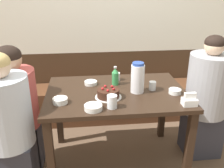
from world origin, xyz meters
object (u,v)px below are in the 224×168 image
object	(u,v)px
bowl_soup_white	(93,107)
bowl_rice_small	(175,91)
bowl_side_dish	(60,101)
glass_water_tall	(152,86)
soju_bottle	(115,76)
glass_shot_small	(112,102)
bowl_sauce_shallow	(91,83)
person_pale_blue_shirt	(17,112)
person_grey_tee	(9,128)
water_pitcher	(138,78)
birthday_cake	(108,93)
bench_seat	(108,102)
glass_tumbler_short	(116,76)
person_teal_shirt	(206,98)
napkin_holder	(189,101)

from	to	relation	value
bowl_soup_white	bowl_rice_small	size ratio (longest dim) A/B	1.29
bowl_side_dish	glass_water_tall	world-z (taller)	glass_water_tall
soju_bottle	glass_shot_small	world-z (taller)	soju_bottle
bowl_sauce_shallow	glass_shot_small	distance (m)	0.51
person_pale_blue_shirt	person_grey_tee	size ratio (longest dim) A/B	0.99
water_pitcher	person_pale_blue_shirt	xyz separation A→B (m)	(-1.04, 0.04, -0.29)
bowl_rice_small	birthday_cake	bearing A→B (deg)	-178.30
bench_seat	glass_tumbler_short	bearing A→B (deg)	-86.69
person_pale_blue_shirt	soju_bottle	bearing A→B (deg)	9.49
glass_water_tall	glass_tumbler_short	size ratio (longest dim) A/B	1.04
bowl_side_dish	bowl_sauce_shallow	world-z (taller)	bowl_side_dish
bowl_soup_white	person_teal_shirt	bearing A→B (deg)	18.85
bowl_side_dish	glass_tumbler_short	world-z (taller)	glass_tumbler_short
napkin_holder	person_pale_blue_shirt	distance (m)	1.44
bowl_sauce_shallow	bowl_side_dish	bearing A→B (deg)	-124.71
bench_seat	glass_shot_small	bearing A→B (deg)	-93.60
birthday_cake	glass_shot_small	distance (m)	0.18
glass_water_tall	person_teal_shirt	size ratio (longest dim) A/B	0.06
bowl_sauce_shallow	water_pitcher	bearing A→B (deg)	-28.47
water_pitcher	bowl_soup_white	distance (m)	0.50
bowl_soup_white	soju_bottle	bearing A→B (deg)	64.88
person_teal_shirt	bowl_sauce_shallow	bearing A→B (deg)	-6.96
bowl_side_dish	bowl_sauce_shallow	size ratio (longest dim) A/B	1.00
napkin_holder	glass_water_tall	size ratio (longest dim) A/B	1.44
birthday_cake	bowl_soup_white	world-z (taller)	birthday_cake
birthday_cake	bowl_side_dish	distance (m)	0.39
water_pitcher	person_grey_tee	distance (m)	1.10
napkin_holder	birthday_cake	bearing A→B (deg)	161.19
birthday_cake	soju_bottle	distance (m)	0.29
bench_seat	person_grey_tee	distance (m)	1.43
person_teal_shirt	person_grey_tee	bearing A→B (deg)	9.87
bowl_soup_white	person_pale_blue_shirt	distance (m)	0.75
water_pitcher	bowl_rice_small	distance (m)	0.34
bowl_soup_white	water_pitcher	bearing A→B (deg)	36.28
birthday_cake	person_teal_shirt	distance (m)	0.98
bowl_rice_small	person_grey_tee	bearing A→B (deg)	-173.65
water_pitcher	bowl_sauce_shallow	distance (m)	0.46
person_grey_tee	napkin_holder	bearing A→B (deg)	-3.00
napkin_holder	bowl_sauce_shallow	size ratio (longest dim) A/B	0.94
soju_bottle	bowl_sauce_shallow	world-z (taller)	soju_bottle
person_grey_tee	soju_bottle	bearing A→B (deg)	24.93
glass_tumbler_short	glass_water_tall	bearing A→B (deg)	-42.87
bowl_rice_small	bowl_sauce_shallow	distance (m)	0.76
bench_seat	soju_bottle	size ratio (longest dim) A/B	13.31
glass_shot_small	person_teal_shirt	xyz separation A→B (m)	(0.94, 0.35, -0.19)
glass_tumbler_short	person_teal_shirt	world-z (taller)	person_teal_shirt
water_pitcher	bowl_soup_white	bearing A→B (deg)	-143.72
bowl_sauce_shallow	glass_water_tall	distance (m)	0.57
glass_shot_small	person_teal_shirt	distance (m)	1.02
bench_seat	bowl_sauce_shallow	world-z (taller)	bowl_sauce_shallow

